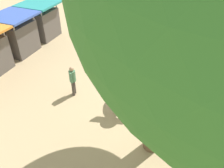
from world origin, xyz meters
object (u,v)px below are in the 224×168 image
object	(u,v)px
shade_tree_secondary	(171,13)
market_stall_blue	(17,36)
person_handler	(73,79)
elephant	(126,86)
wooden_bench	(148,71)
market_stall_teal	(42,22)
picnic_table_near	(209,51)

from	to	relation	value
shade_tree_secondary	market_stall_blue	world-z (taller)	shade_tree_secondary
person_handler	market_stall_blue	world-z (taller)	market_stall_blue
elephant	wooden_bench	distance (m)	2.53
person_handler	market_stall_blue	bearing A→B (deg)	141.64
shade_tree_secondary	market_stall_teal	size ratio (longest dim) A/B	2.85
elephant	picnic_table_near	xyz separation A→B (m)	(5.90, -3.43, -0.39)
elephant	picnic_table_near	distance (m)	6.84
elephant	person_handler	bearing A→B (deg)	-97.13
shade_tree_secondary	picnic_table_near	world-z (taller)	shade_tree_secondary
elephant	market_stall_teal	size ratio (longest dim) A/B	0.88
elephant	market_stall_blue	xyz separation A→B (m)	(2.27, 8.20, 0.16)
shade_tree_secondary	market_stall_blue	size ratio (longest dim) A/B	2.85
picnic_table_near	market_stall_teal	xyz separation A→B (m)	(-1.03, 11.63, 0.55)
elephant	market_stall_teal	distance (m)	9.54
wooden_bench	market_stall_blue	world-z (taller)	market_stall_blue
person_handler	shade_tree_secondary	distance (m)	6.49
wooden_bench	market_stall_teal	world-z (taller)	market_stall_teal
shade_tree_secondary	market_stall_blue	xyz separation A→B (m)	(4.41, 10.03, -4.19)
wooden_bench	market_stall_blue	bearing A→B (deg)	164.88
elephant	wooden_bench	xyz separation A→B (m)	(2.43, -0.47, -0.51)
person_handler	market_stall_blue	size ratio (longest dim) A/B	0.64
wooden_bench	picnic_table_near	world-z (taller)	wooden_bench
person_handler	market_stall_teal	world-z (taller)	market_stall_teal
market_stall_teal	person_handler	bearing A→B (deg)	-133.21
shade_tree_secondary	wooden_bench	size ratio (longest dim) A/B	4.94
market_stall_teal	market_stall_blue	bearing A→B (deg)	180.00
person_handler	wooden_bench	xyz separation A→B (m)	(2.81, -3.09, -0.48)
picnic_table_near	person_handler	bearing A→B (deg)	-88.85
shade_tree_secondary	elephant	bearing A→B (deg)	40.54
market_stall_blue	market_stall_teal	size ratio (longest dim) A/B	1.00
person_handler	market_stall_blue	xyz separation A→B (m)	(2.64, 5.58, 0.19)
person_handler	shade_tree_secondary	bearing A→B (deg)	-34.71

